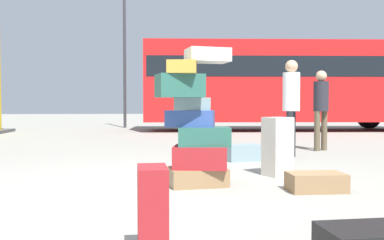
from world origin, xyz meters
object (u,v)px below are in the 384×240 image
(person_bearded_onlooker, at_px, (291,100))
(person_tourist_with_camera, at_px, (321,103))
(suitcase_slate_white_trunk, at_px, (243,153))
(parked_bus, at_px, (292,80))
(lamp_post, at_px, (124,36))
(suitcase_brown_behind_tower, at_px, (316,182))
(suitcase_maroon_right_side, at_px, (152,214))
(suitcase_tower, at_px, (196,129))
(suitcase_cream_foreground_near, at_px, (277,147))

(person_bearded_onlooker, height_order, person_tourist_with_camera, person_bearded_onlooker)
(suitcase_slate_white_trunk, xyz_separation_m, parked_bus, (3.53, 8.03, 1.70))
(person_tourist_with_camera, distance_m, parked_bus, 6.90)
(parked_bus, distance_m, lamp_post, 6.97)
(suitcase_brown_behind_tower, height_order, person_bearded_onlooker, person_bearded_onlooker)
(suitcase_maroon_right_side, xyz_separation_m, person_tourist_with_camera, (3.39, 5.72, 0.69))
(parked_bus, bearing_deg, suitcase_brown_behind_tower, -103.70)
(suitcase_brown_behind_tower, bearing_deg, person_bearded_onlooker, 76.74)
(suitcase_brown_behind_tower, height_order, parked_bus, parked_bus)
(person_bearded_onlooker, relative_size, parked_bus, 0.16)
(suitcase_slate_white_trunk, relative_size, person_tourist_with_camera, 0.35)
(suitcase_tower, relative_size, person_tourist_with_camera, 0.96)
(suitcase_cream_foreground_near, height_order, lamp_post, lamp_post)
(suitcase_cream_foreground_near, xyz_separation_m, person_tourist_with_camera, (1.77, 2.88, 0.59))
(suitcase_tower, height_order, suitcase_cream_foreground_near, suitcase_tower)
(suitcase_tower, xyz_separation_m, lamp_post, (-1.71, 12.53, 3.13))
(person_tourist_with_camera, bearing_deg, suitcase_brown_behind_tower, 38.00)
(lamp_post, bearing_deg, suitcase_cream_foreground_near, -76.64)
(parked_bus, relative_size, lamp_post, 1.88)
(person_tourist_with_camera, bearing_deg, parked_bus, -132.73)
(person_bearded_onlooker, height_order, parked_bus, parked_bus)
(parked_bus, height_order, lamp_post, lamp_post)
(suitcase_brown_behind_tower, distance_m, suitcase_maroon_right_side, 2.55)
(person_tourist_with_camera, height_order, lamp_post, lamp_post)
(suitcase_slate_white_trunk, distance_m, suitcase_cream_foreground_near, 1.53)
(suitcase_slate_white_trunk, relative_size, parked_bus, 0.05)
(suitcase_brown_behind_tower, bearing_deg, suitcase_slate_white_trunk, 96.23)
(parked_bus, bearing_deg, suitcase_slate_white_trunk, -110.23)
(person_bearded_onlooker, bearing_deg, suitcase_brown_behind_tower, 16.67)
(suitcase_maroon_right_side, distance_m, lamp_post, 15.25)
(suitcase_slate_white_trunk, height_order, person_bearded_onlooker, person_bearded_onlooker)
(suitcase_maroon_right_side, bearing_deg, parked_bus, 64.69)
(person_tourist_with_camera, bearing_deg, suitcase_cream_foreground_near, 29.41)
(person_bearded_onlooker, distance_m, person_tourist_with_camera, 1.42)
(suitcase_slate_white_trunk, relative_size, suitcase_cream_foreground_near, 0.75)
(suitcase_brown_behind_tower, xyz_separation_m, parked_bus, (3.26, 10.52, 1.74))
(suitcase_slate_white_trunk, relative_size, lamp_post, 0.10)
(suitcase_brown_behind_tower, xyz_separation_m, person_bearded_onlooker, (0.67, 2.84, 0.93))
(suitcase_slate_white_trunk, bearing_deg, lamp_post, 91.01)
(person_bearded_onlooker, relative_size, lamp_post, 0.30)
(suitcase_maroon_right_side, height_order, person_bearded_onlooker, person_bearded_onlooker)
(person_bearded_onlooker, bearing_deg, lamp_post, -130.21)
(suitcase_tower, xyz_separation_m, suitcase_maroon_right_side, (-0.48, -2.27, -0.37))
(suitcase_brown_behind_tower, distance_m, person_bearded_onlooker, 3.06)
(suitcase_maroon_right_side, height_order, person_tourist_with_camera, person_tourist_with_camera)
(person_tourist_with_camera, bearing_deg, suitcase_tower, 20.83)
(suitcase_brown_behind_tower, xyz_separation_m, suitcase_maroon_right_side, (-1.75, -1.85, 0.18))
(suitcase_brown_behind_tower, bearing_deg, person_tourist_with_camera, 67.08)
(suitcase_tower, relative_size, person_bearded_onlooker, 0.91)
(suitcase_brown_behind_tower, relative_size, suitcase_maroon_right_side, 1.06)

